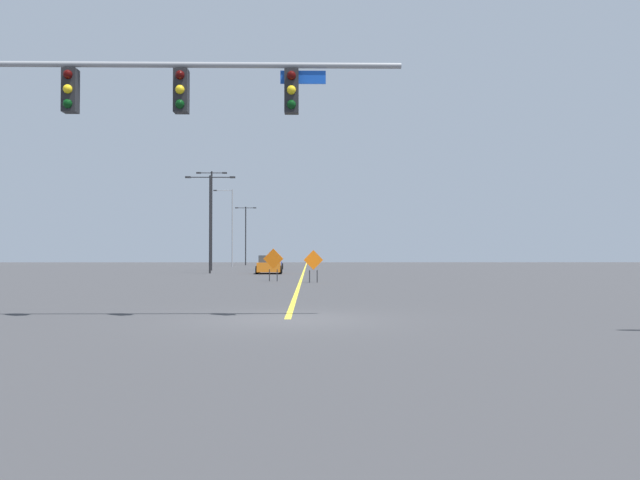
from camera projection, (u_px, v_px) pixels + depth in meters
The scene contains 11 objects.
ground at pixel (288, 319), 15.00m from camera, with size 205.88×205.88×0.00m, color #38383A.
road_centre_stripe at pixel (305, 268), 72.17m from camera, with size 0.16×114.38×0.01m.
traffic_signal_assembly at pixel (119, 111), 15.03m from camera, with size 10.75×0.44×6.56m.
street_lamp_mid_left at pixel (212, 213), 59.42m from camera, with size 2.91×0.24×9.45m.
street_lamp_mid_right at pixel (210, 215), 50.58m from camera, with size 4.04×0.24×7.95m.
street_lamp_near_right at pixel (246, 231), 87.40m from camera, with size 2.96×0.24×8.19m.
street_lamp_near_left at pixel (231, 224), 78.61m from camera, with size 2.47×0.24×9.73m.
construction_sign_left_lane at pixel (273, 261), 36.04m from camera, with size 1.17×0.26×1.89m.
construction_sign_right_lane at pixel (313, 262), 34.38m from camera, with size 1.08×0.26×1.79m.
car_blue_near at pixel (272, 263), 62.18m from camera, with size 2.07×4.13×1.30m.
car_orange_mid at pixel (269, 265), 50.09m from camera, with size 2.13×4.06×1.46m.
Camera 1 is at (0.53, -15.05, 1.57)m, focal length 35.11 mm.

